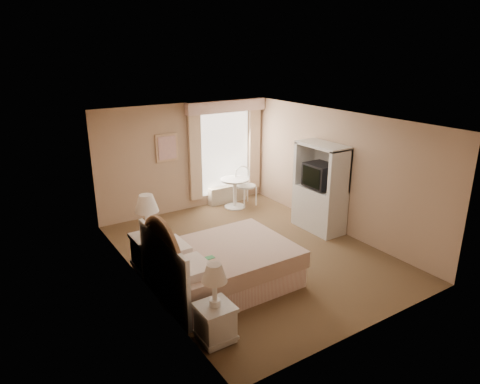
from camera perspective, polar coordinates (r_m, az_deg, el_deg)
room at (r=7.65m, az=1.68°, el=0.35°), size 4.21×5.51×2.51m
window at (r=10.33m, az=-1.84°, el=5.73°), size 2.05×0.22×2.51m
framed_art at (r=9.67m, az=-9.72°, el=5.85°), size 0.52×0.04×0.62m
bed at (r=6.92m, az=-2.86°, el=-9.82°), size 2.15×1.68×1.49m
nightstand_near at (r=5.73m, az=-3.33°, el=-15.83°), size 0.46×0.46×1.10m
nightstand_far at (r=7.48m, az=-12.00°, el=-6.63°), size 0.56×0.56×1.35m
round_table at (r=10.18m, az=-0.71°, el=0.49°), size 0.67×0.67×0.71m
cafe_chair at (r=10.36m, az=0.61°, el=1.27°), size 0.47×0.47×0.95m
armoire at (r=9.02m, az=10.61°, el=-0.35°), size 0.55×1.11×1.84m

